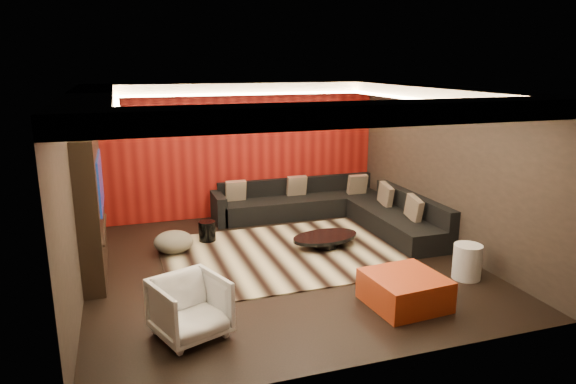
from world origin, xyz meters
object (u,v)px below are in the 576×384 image
object	(u,v)px
white_side_table	(467,262)
armchair	(190,308)
sectional_sofa	(335,209)
coffee_table	(325,241)
orange_ottoman	(405,290)
drum_stool	(207,231)

from	to	relation	value
white_side_table	armchair	xyz separation A→B (m)	(-4.22, -0.40, 0.10)
sectional_sofa	white_side_table	bearing A→B (deg)	-76.78
white_side_table	sectional_sofa	xyz separation A→B (m)	(-0.77, 3.26, -0.00)
coffee_table	white_side_table	xyz separation A→B (m)	(1.54, -1.90, 0.14)
white_side_table	coffee_table	bearing A→B (deg)	128.94
white_side_table	armchair	bearing A→B (deg)	-174.61
orange_ottoman	armchair	xyz separation A→B (m)	(-2.86, 0.08, 0.15)
orange_ottoman	drum_stool	bearing A→B (deg)	122.18
sectional_sofa	coffee_table	bearing A→B (deg)	-119.55
coffee_table	white_side_table	world-z (taller)	white_side_table
white_side_table	armchair	world-z (taller)	armchair
armchair	drum_stool	bearing A→B (deg)	56.27
coffee_table	white_side_table	bearing A→B (deg)	-51.06
white_side_table	orange_ottoman	world-z (taller)	white_side_table
armchair	white_side_table	bearing A→B (deg)	-15.44
white_side_table	sectional_sofa	size ratio (longest dim) A/B	0.15
drum_stool	orange_ottoman	distance (m)	3.96
drum_stool	sectional_sofa	size ratio (longest dim) A/B	0.10
orange_ottoman	armchair	size ratio (longest dim) A/B	1.19
drum_stool	coffee_table	bearing A→B (deg)	-26.74
coffee_table	sectional_sofa	size ratio (longest dim) A/B	0.34
drum_stool	sectional_sofa	bearing A→B (deg)	8.11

